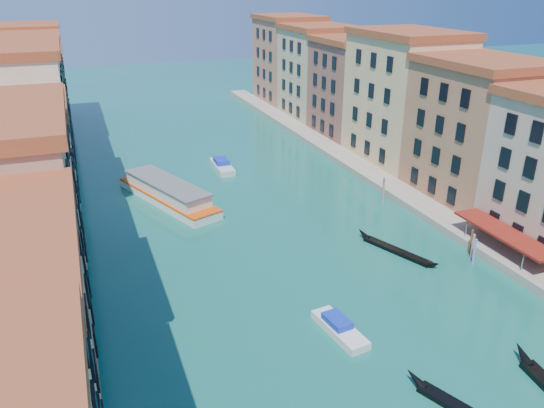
{
  "coord_description": "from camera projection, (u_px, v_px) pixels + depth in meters",
  "views": [
    {
      "loc": [
        -18.96,
        0.2,
        27.87
      ],
      "look_at": [
        -0.83,
        48.38,
        6.07
      ],
      "focal_mm": 35.0,
      "sensor_mm": 36.0,
      "label": 1
    }
  ],
  "objects": [
    {
      "name": "left_bank_palazzos",
      "position": [
        15.0,
        153.0,
        60.37
      ],
      "size": [
        12.8,
        128.4,
        21.0
      ],
      "color": "#CFB38F",
      "rests_on": "ground"
    },
    {
      "name": "right_bank_palazzos",
      "position": [
        426.0,
        112.0,
        78.79
      ],
      "size": [
        12.8,
        128.4,
        21.0
      ],
      "color": "#AC523E",
      "rests_on": "ground"
    },
    {
      "name": "quay",
      "position": [
        375.0,
        177.0,
        79.8
      ],
      "size": [
        4.0,
        140.0,
        1.0
      ],
      "primitive_type": "cube",
      "color": "gray",
      "rests_on": "ground"
    },
    {
      "name": "vaporetto_far",
      "position": [
        167.0,
        193.0,
        71.8
      ],
      "size": [
        11.01,
        19.69,
        2.88
      ],
      "rotation": [
        0.0,
        0.0,
        0.36
      ],
      "color": "white",
      "rests_on": "ground"
    },
    {
      "name": "gondola_far",
      "position": [
        395.0,
        249.0,
        58.78
      ],
      "size": [
        4.86,
        10.78,
        1.59
      ],
      "rotation": [
        0.0,
        0.0,
        0.37
      ],
      "color": "black",
      "rests_on": "ground"
    },
    {
      "name": "motorboat_mid",
      "position": [
        339.0,
        328.0,
        45.24
      ],
      "size": [
        2.73,
        6.41,
        1.29
      ],
      "rotation": [
        0.0,
        0.0,
        0.13
      ],
      "color": "silver",
      "rests_on": "ground"
    },
    {
      "name": "motorboat_far",
      "position": [
        222.0,
        165.0,
        84.47
      ],
      "size": [
        2.62,
        7.72,
        1.59
      ],
      "rotation": [
        0.0,
        0.0,
        -0.03
      ],
      "color": "silver",
      "rests_on": "ground"
    }
  ]
}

